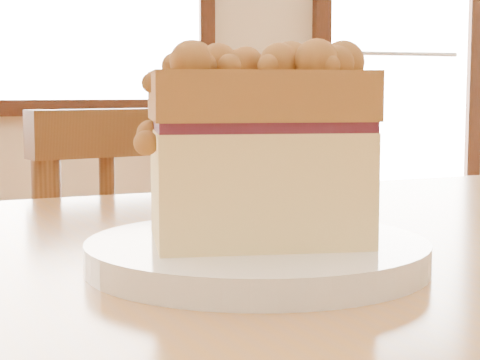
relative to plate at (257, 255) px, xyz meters
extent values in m
cube|color=#3F1D11|center=(0.29, 3.73, 0.00)|extent=(1.76, 0.06, 0.08)
cube|color=white|center=(2.29, 3.75, 0.34)|extent=(0.90, 0.02, 2.20)
cube|color=#3F1D11|center=(1.79, 3.73, 0.34)|extent=(0.09, 0.06, 2.20)
cube|color=#3F1D11|center=(2.78, 3.73, 0.34)|extent=(0.09, 0.06, 2.20)
cylinder|color=#B2B2B7|center=(2.29, 3.72, 0.29)|extent=(0.72, 0.03, 0.03)
cube|color=#A3713F|center=(-0.03, -0.02, -0.03)|extent=(1.19, 0.84, 0.04)
cylinder|color=brown|center=(0.23, 0.55, -0.14)|extent=(0.03, 0.03, 0.42)
cylinder|color=brown|center=(-0.07, 0.48, -0.14)|extent=(0.03, 0.03, 0.42)
cube|color=brown|center=(0.08, 0.51, 0.05)|extent=(0.34, 0.11, 0.05)
cylinder|color=brown|center=(0.16, 0.53, -0.15)|extent=(0.02, 0.02, 0.36)
cylinder|color=brown|center=(0.08, 0.51, -0.15)|extent=(0.02, 0.02, 0.36)
cylinder|color=brown|center=(0.00, 0.49, -0.15)|extent=(0.02, 0.02, 0.36)
cylinder|color=white|center=(0.00, 0.00, 0.00)|extent=(0.20, 0.20, 0.02)
cylinder|color=white|center=(0.00, 0.00, 0.00)|extent=(0.14, 0.14, 0.01)
cube|color=#FFD490|center=(0.00, 0.00, 0.04)|extent=(0.14, 0.11, 0.07)
cube|color=#4B1525|center=(0.00, 0.00, 0.08)|extent=(0.13, 0.11, 0.01)
cube|color=olive|center=(0.00, 0.00, 0.09)|extent=(0.14, 0.11, 0.03)
sphere|color=olive|center=(0.04, -0.03, 0.11)|extent=(0.02, 0.02, 0.02)
sphere|color=olive|center=(-0.05, -0.02, 0.11)|extent=(0.02, 0.02, 0.02)
sphere|color=olive|center=(0.04, 0.02, 0.11)|extent=(0.03, 0.03, 0.03)
sphere|color=olive|center=(-0.01, 0.01, 0.11)|extent=(0.03, 0.03, 0.03)
sphere|color=olive|center=(0.03, -0.02, 0.11)|extent=(0.02, 0.02, 0.02)
sphere|color=olive|center=(0.01, 0.01, 0.11)|extent=(0.02, 0.02, 0.02)
sphere|color=olive|center=(0.02, 0.00, 0.11)|extent=(0.02, 0.02, 0.02)
sphere|color=olive|center=(0.03, 0.00, 0.11)|extent=(0.02, 0.02, 0.02)
sphere|color=olive|center=(-0.03, 0.00, 0.11)|extent=(0.02, 0.02, 0.02)
sphere|color=olive|center=(-0.03, 0.04, 0.11)|extent=(0.03, 0.03, 0.03)
sphere|color=olive|center=(-0.04, 0.03, 0.11)|extent=(0.02, 0.02, 0.02)
sphere|color=olive|center=(-0.05, 0.01, 0.11)|extent=(0.02, 0.02, 0.02)
sphere|color=olive|center=(0.00, 0.00, 0.11)|extent=(0.03, 0.03, 0.03)
sphere|color=olive|center=(-0.02, 0.03, 0.11)|extent=(0.02, 0.02, 0.02)
sphere|color=olive|center=(-0.04, 0.04, 0.11)|extent=(0.01, 0.01, 0.01)
sphere|color=olive|center=(-0.03, -0.02, 0.11)|extent=(0.03, 0.03, 0.03)
sphere|color=olive|center=(0.00, 0.01, 0.11)|extent=(0.02, 0.02, 0.02)
sphere|color=olive|center=(-0.04, -0.02, 0.11)|extent=(0.01, 0.01, 0.01)
sphere|color=olive|center=(0.05, 0.02, 0.11)|extent=(0.02, 0.02, 0.02)
sphere|color=olive|center=(0.00, 0.02, 0.11)|extent=(0.03, 0.03, 0.03)
sphere|color=olive|center=(-0.01, 0.02, 0.11)|extent=(0.01, 0.01, 0.01)
sphere|color=olive|center=(-0.01, 0.02, 0.11)|extent=(0.02, 0.02, 0.02)
sphere|color=olive|center=(-0.06, 0.00, 0.06)|extent=(0.01, 0.01, 0.01)
sphere|color=olive|center=(-0.06, 0.02, 0.07)|extent=(0.01, 0.01, 0.01)
sphere|color=olive|center=(-0.06, 0.01, 0.07)|extent=(0.01, 0.01, 0.01)
camera|label=1|loc=(-0.17, -0.45, 0.10)|focal=62.00mm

